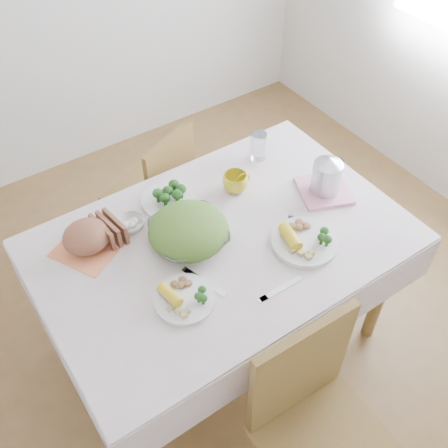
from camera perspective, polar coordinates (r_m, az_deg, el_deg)
floor at (r=2.76m, az=-0.11°, el=-12.33°), size 3.60×3.60×0.00m
dining_table at (r=2.45m, az=-0.12°, el=-7.72°), size 1.40×0.90×0.75m
tablecloth at (r=2.15m, az=-0.14°, el=-1.72°), size 1.50×1.00×0.01m
chair_near at (r=2.05m, az=11.17°, el=-22.77°), size 0.45×0.45×0.96m
chair_far at (r=2.86m, az=-8.29°, el=4.17°), size 0.50×0.50×0.85m
salad_bowl at (r=2.12m, az=-3.85°, el=-1.18°), size 0.35×0.35×0.08m
dinner_plate_left at (r=1.95m, az=-4.32°, el=-8.15°), size 0.27×0.27×0.02m
dinner_plate_right at (r=2.15m, az=8.72°, el=-1.96°), size 0.38×0.38×0.02m
broccoli_plate at (r=2.30m, az=-6.04°, el=2.53°), size 0.28×0.28×0.02m
napkin at (r=2.19m, az=-14.44°, el=-2.40°), size 0.32×0.32×0.00m
bread_loaf at (r=2.15m, az=-14.71°, el=-1.40°), size 0.24×0.23×0.12m
fruit_bowl at (r=2.21m, az=-10.10°, el=0.01°), size 0.14×0.14×0.04m
yellow_mug at (r=2.33m, az=1.22°, el=4.55°), size 0.13×0.13×0.09m
glass_tumbler at (r=2.50m, az=3.76°, el=8.37°), size 0.08×0.08×0.14m
pink_tray at (r=2.39m, az=10.82°, el=3.58°), size 0.28×0.28×0.02m
electric_kettle at (r=2.31m, az=11.20°, el=5.65°), size 0.16×0.16×0.18m
fork_left at (r=2.00m, az=-2.08°, el=-6.37°), size 0.08×0.20×0.00m
fork_right at (r=2.19m, az=7.28°, el=-0.92°), size 0.14×0.16×0.00m
knife at (r=1.99m, az=6.22°, el=-7.01°), size 0.19×0.02×0.00m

